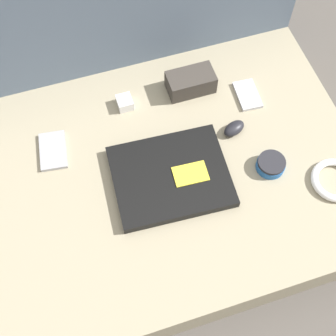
{
  "coord_description": "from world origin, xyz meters",
  "views": [
    {
      "loc": [
        -0.18,
        -0.56,
        1.27
      ],
      "look_at": [
        0.0,
        0.0,
        0.16
      ],
      "focal_mm": 50.0,
      "sensor_mm": 36.0,
      "label": 1
    }
  ],
  "objects_px": {
    "laptop": "(170,177)",
    "charger_brick": "(125,103)",
    "computer_mouse": "(234,128)",
    "phone_black": "(53,151)",
    "camera_pouch": "(191,82)",
    "phone_silver": "(247,95)",
    "speaker_puck": "(271,164)"
  },
  "relations": [
    {
      "from": "phone_black",
      "to": "computer_mouse",
      "type": "bearing_deg",
      "value": -2.94
    },
    {
      "from": "phone_black",
      "to": "charger_brick",
      "type": "xyz_separation_m",
      "value": [
        0.23,
        0.09,
        0.01
      ]
    },
    {
      "from": "laptop",
      "to": "charger_brick",
      "type": "distance_m",
      "value": 0.27
    },
    {
      "from": "computer_mouse",
      "to": "speaker_puck",
      "type": "bearing_deg",
      "value": -90.53
    },
    {
      "from": "camera_pouch",
      "to": "charger_brick",
      "type": "height_order",
      "value": "camera_pouch"
    },
    {
      "from": "computer_mouse",
      "to": "charger_brick",
      "type": "height_order",
      "value": "same"
    },
    {
      "from": "computer_mouse",
      "to": "speaker_puck",
      "type": "height_order",
      "value": "speaker_puck"
    },
    {
      "from": "charger_brick",
      "to": "laptop",
      "type": "bearing_deg",
      "value": -79.23
    },
    {
      "from": "computer_mouse",
      "to": "phone_black",
      "type": "bearing_deg",
      "value": 148.56
    },
    {
      "from": "phone_black",
      "to": "camera_pouch",
      "type": "distance_m",
      "value": 0.44
    },
    {
      "from": "laptop",
      "to": "phone_silver",
      "type": "xyz_separation_m",
      "value": [
        0.3,
        0.19,
        -0.01
      ]
    },
    {
      "from": "speaker_puck",
      "to": "charger_brick",
      "type": "bearing_deg",
      "value": 135.38
    },
    {
      "from": "speaker_puck",
      "to": "phone_black",
      "type": "relative_size",
      "value": 0.62
    },
    {
      "from": "laptop",
      "to": "speaker_puck",
      "type": "relative_size",
      "value": 4.09
    },
    {
      "from": "speaker_puck",
      "to": "charger_brick",
      "type": "xyz_separation_m",
      "value": [
        -0.32,
        0.32,
        -0.0
      ]
    },
    {
      "from": "phone_silver",
      "to": "charger_brick",
      "type": "distance_m",
      "value": 0.36
    },
    {
      "from": "laptop",
      "to": "phone_silver",
      "type": "relative_size",
      "value": 2.95
    },
    {
      "from": "laptop",
      "to": "camera_pouch",
      "type": "relative_size",
      "value": 2.31
    },
    {
      "from": "phone_black",
      "to": "camera_pouch",
      "type": "xyz_separation_m",
      "value": [
        0.43,
        0.09,
        0.03
      ]
    },
    {
      "from": "computer_mouse",
      "to": "phone_silver",
      "type": "xyz_separation_m",
      "value": [
        0.08,
        0.1,
        -0.01
      ]
    },
    {
      "from": "camera_pouch",
      "to": "phone_black",
      "type": "bearing_deg",
      "value": -168.2
    },
    {
      "from": "laptop",
      "to": "phone_black",
      "type": "bearing_deg",
      "value": 151.03
    },
    {
      "from": "phone_silver",
      "to": "phone_black",
      "type": "xyz_separation_m",
      "value": [
        -0.58,
        -0.01,
        0.0
      ]
    },
    {
      "from": "laptop",
      "to": "phone_silver",
      "type": "distance_m",
      "value": 0.36
    },
    {
      "from": "phone_black",
      "to": "charger_brick",
      "type": "relative_size",
      "value": 2.66
    },
    {
      "from": "speaker_puck",
      "to": "phone_silver",
      "type": "relative_size",
      "value": 0.72
    },
    {
      "from": "laptop",
      "to": "phone_silver",
      "type": "bearing_deg",
      "value": 35.87
    },
    {
      "from": "camera_pouch",
      "to": "charger_brick",
      "type": "xyz_separation_m",
      "value": [
        -0.2,
        -0.0,
        -0.01
      ]
    },
    {
      "from": "computer_mouse",
      "to": "phone_black",
      "type": "height_order",
      "value": "computer_mouse"
    },
    {
      "from": "phone_silver",
      "to": "camera_pouch",
      "type": "height_order",
      "value": "camera_pouch"
    },
    {
      "from": "speaker_puck",
      "to": "camera_pouch",
      "type": "xyz_separation_m",
      "value": [
        -0.12,
        0.32,
        0.01
      ]
    },
    {
      "from": "speaker_puck",
      "to": "charger_brick",
      "type": "height_order",
      "value": "speaker_puck"
    }
  ]
}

